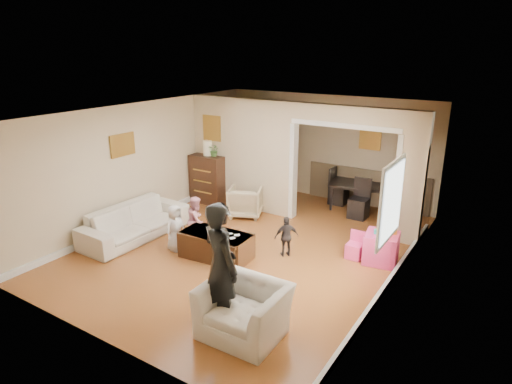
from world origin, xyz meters
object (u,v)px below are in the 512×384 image
Objects in this scene: armchair_front at (244,310)px; cyan_cup at (376,232)px; adult_person at (221,267)px; coffee_cup at (219,233)px; table_lamp at (208,148)px; dining_table at (368,197)px; play_table at (381,248)px; coffee_table at (216,245)px; child_kneel_a at (175,228)px; sofa at (135,222)px; dresser at (209,179)px; child_kneel_b at (197,220)px; armchair_back at (245,202)px; child_toddler at (286,237)px.

armchair_front is 3.12m from cyan_cup.
armchair_front is 0.60× the size of adult_person.
cyan_cup reaches higher than coffee_cup.
table_lamp is 0.20× the size of dining_table.
table_lamp is 4.83m from play_table.
dining_table is at bearing 69.23° from coffee_table.
coffee_cup is 0.11× the size of child_kneel_a.
cyan_cup is (-0.10, -0.05, 0.31)m from play_table.
armchair_front is at bearing -110.55° from sofa.
dining_table reaches higher than coffee_table.
armchair_front is at bearing -44.32° from coffee_cup.
sofa is 1.91× the size of dresser.
child_kneel_a is at bearing -65.00° from table_lamp.
adult_person reaches higher than child_kneel_b.
adult_person is 1.90× the size of child_kneel_b.
sofa reaches higher than coffee_table.
child_kneel_a reaches higher than armchair_back.
armchair_front is at bearing -153.61° from adult_person.
child_kneel_b is at bearing -19.54° from adult_person.
coffee_cup is at bearing -48.62° from dresser.
coffee_cup is at bearing -148.96° from cyan_cup.
adult_person is 2.03× the size of child_kneel_a.
adult_person is (1.24, -1.57, 0.39)m from coffee_cup.
child_kneel_b is (-2.40, 1.91, 0.13)m from armchair_front.
table_lamp is at bearing 168.85° from play_table.
armchair_back is 2.94m from dining_table.
adult_person is at bearing 96.23° from armchair_back.
coffee_table is at bearing -49.40° from table_lamp.
armchair_front is 2.94m from child_kneel_a.
dining_table is at bearing -162.66° from armchair_back.
cyan_cup is 0.08× the size of child_kneel_b.
armchair_front is 1.41× the size of child_toddler.
child_kneel_b is (-2.04, 1.92, -0.43)m from adult_person.
play_table is 3.80m from child_kneel_a.
child_kneel_a is at bearing -131.71° from dining_table.
armchair_back is 2.21m from child_toddler.
child_kneel_a reaches higher than dining_table.
coffee_cup is 0.05× the size of dining_table.
armchair_back is 0.41× the size of adult_person.
armchair_back is at bearing -36.86° from adult_person.
table_lamp reaches higher than coffee_table.
armchair_back reaches higher than coffee_table.
dining_table is (3.52, 1.61, -0.28)m from dresser.
cyan_cup is (0.80, 3.00, 0.23)m from armchair_front.
armchair_back is 1.68m from table_lamp.
coffee_table is at bearing -75.22° from child_kneel_a.
coffee_table is (2.02, -2.35, -1.13)m from table_lamp.
play_table is at bearing 72.47° from armchair_front.
table_lamp reaches higher than dresser.
child_toddler reaches higher than armchair_back.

